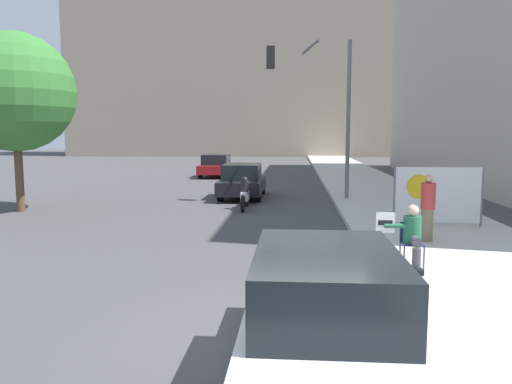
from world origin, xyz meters
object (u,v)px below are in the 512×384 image
Objects in this scene: motorcycle_on_road at (245,195)px; street_tree_near_curb at (15,92)px; car_on_road_nearest at (242,181)px; protest_banner at (437,195)px; seated_protester at (412,235)px; jogger_on_sidewalk at (428,208)px; traffic_light_pole at (321,92)px; parked_car_curbside at (325,318)px; car_on_road_midblock at (217,166)px.

street_tree_near_curb is at bearing -171.59° from motorcycle_on_road.
motorcycle_on_road is at bearing -82.56° from car_on_road_nearest.
street_tree_near_curb reaches higher than protest_banner.
jogger_on_sidewalk is (0.95, 2.55, 0.16)m from seated_protester.
parked_car_curbside is at bearing -92.58° from traffic_light_pole.
jogger_on_sidewalk is at bearing -111.01° from protest_banner.
car_on_road_nearest reaches higher than motorcycle_on_road.
seated_protester is 2.73m from jogger_on_sidewalk.
parked_car_curbside reaches higher than motorcycle_on_road.
car_on_road_midblock is at bearing 104.86° from car_on_road_nearest.
jogger_on_sidewalk is 7.71m from motorcycle_on_road.
protest_banner is at bearing -62.86° from traffic_light_pole.
protest_banner is 0.39× the size of traffic_light_pole.
motorcycle_on_road is 0.34× the size of street_tree_near_curb.
protest_banner is at bearing -62.81° from car_on_road_midblock.
traffic_light_pole is 11.14m from street_tree_near_curb.
street_tree_near_curb is at bearing 130.89° from parked_car_curbside.
car_on_road_midblock is (-5.32, 26.37, -0.03)m from parked_car_curbside.
protest_banner is at bearing -10.91° from street_tree_near_curb.
car_on_road_midblock is at bearing 103.10° from motorcycle_on_road.
car_on_road_midblock is at bearing 101.40° from parked_car_curbside.
jogger_on_sidewalk is 0.26× the size of traffic_light_pole.
motorcycle_on_road is (-4.05, 8.41, -0.30)m from seated_protester.
car_on_road_nearest is 2.04× the size of motorcycle_on_road.
seated_protester is at bearing 66.11° from parked_car_curbside.
car_on_road_nearest is 0.69× the size of street_tree_near_curb.
jogger_on_sidewalk is 0.37× the size of parked_car_curbside.
protest_banner is at bearing 81.94° from seated_protester.
traffic_light_pole is 2.97× the size of motorcycle_on_road.
jogger_on_sidewalk reaches higher than car_on_road_midblock.
traffic_light_pole is 1.46× the size of car_on_road_nearest.
seated_protester is at bearing -110.66° from protest_banner.
traffic_light_pole is 5.16m from motorcycle_on_road.
seated_protester is 9.34m from motorcycle_on_road.
street_tree_near_curb is (-12.86, 4.70, 3.18)m from jogger_on_sidewalk.
jogger_on_sidewalk is 0.38× the size of car_on_road_midblock.
protest_banner is 19.62m from car_on_road_midblock.
traffic_light_pole is (-1.24, 10.44, 3.53)m from seated_protester.
protest_banner reaches higher than seated_protester.
seated_protester is at bearing -69.09° from car_on_road_nearest.
jogger_on_sidewalk reaches higher than seated_protester.
jogger_on_sidewalk is 0.38× the size of car_on_road_nearest.
protest_banner is 7.33m from traffic_light_pole.
car_on_road_nearest is at bearing 99.12° from parked_car_curbside.
protest_banner is at bearing -48.79° from car_on_road_nearest.
protest_banner is (0.79, 2.06, 0.06)m from jogger_on_sidewalk.
parked_car_curbside is at bearing -101.29° from seated_protester.
seated_protester is at bearing -64.32° from motorcycle_on_road.
motorcycle_on_road is at bearing -76.90° from car_on_road_midblock.
car_on_road_midblock is 14.02m from motorcycle_on_road.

